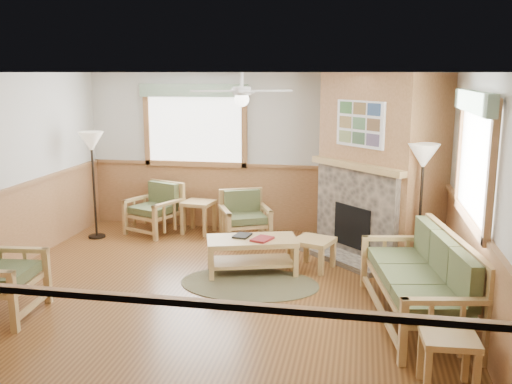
% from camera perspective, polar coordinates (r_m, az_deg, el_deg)
% --- Properties ---
extents(floor, '(6.00, 6.00, 0.01)m').
position_cam_1_polar(floor, '(7.30, -4.17, -9.92)').
color(floor, brown).
rests_on(floor, ground).
extents(ceiling, '(6.00, 6.00, 0.01)m').
position_cam_1_polar(ceiling, '(6.78, -4.52, 11.84)').
color(ceiling, white).
rests_on(ceiling, floor).
extents(wall_back, '(6.00, 0.02, 2.70)m').
position_cam_1_polar(wall_back, '(9.80, 0.19, 3.95)').
color(wall_back, silver).
rests_on(wall_back, floor).
extents(wall_front, '(6.00, 0.02, 2.70)m').
position_cam_1_polar(wall_front, '(4.18, -15.06, -7.38)').
color(wall_front, silver).
rests_on(wall_front, floor).
extents(wall_right, '(0.02, 6.00, 2.70)m').
position_cam_1_polar(wall_right, '(6.79, 20.92, -0.38)').
color(wall_right, silver).
rests_on(wall_right, floor).
extents(wainscot, '(6.00, 6.00, 1.10)m').
position_cam_1_polar(wainscot, '(7.11, -4.24, -5.76)').
color(wainscot, '#9C6B40').
rests_on(wainscot, floor).
extents(fireplace, '(3.11, 3.11, 2.70)m').
position_cam_1_polar(fireplace, '(8.70, 12.43, 2.67)').
color(fireplace, '#9C6B40').
rests_on(fireplace, floor).
extents(window_back, '(1.90, 0.16, 1.50)m').
position_cam_1_polar(window_back, '(9.93, -6.22, 10.82)').
color(window_back, white).
rests_on(window_back, wall_back).
extents(window_right, '(0.16, 1.90, 1.50)m').
position_cam_1_polar(window_right, '(6.46, 21.65, 9.55)').
color(window_right, white).
rests_on(window_right, wall_right).
extents(ceiling_fan, '(1.59, 1.59, 0.36)m').
position_cam_1_polar(ceiling_fan, '(7.00, -1.44, 11.55)').
color(ceiling_fan, white).
rests_on(ceiling_fan, ceiling).
extents(sofa, '(2.22, 1.22, 0.96)m').
position_cam_1_polar(sofa, '(6.56, 15.82, -8.36)').
color(sofa, tan).
rests_on(sofa, floor).
extents(armchair_back_left, '(1.00, 1.00, 0.85)m').
position_cam_1_polar(armchair_back_left, '(9.86, -10.16, -1.65)').
color(armchair_back_left, tan).
rests_on(armchair_back_left, floor).
extents(armchair_back_right, '(0.97, 0.97, 0.82)m').
position_cam_1_polar(armchair_back_right, '(9.20, -1.08, -2.54)').
color(armchair_back_right, tan).
rests_on(armchair_back_right, floor).
extents(coffee_table, '(1.34, 0.94, 0.49)m').
position_cam_1_polar(coffee_table, '(7.85, -0.41, -6.37)').
color(coffee_table, tan).
rests_on(coffee_table, floor).
extents(end_table_chairs, '(0.56, 0.55, 0.55)m').
position_cam_1_polar(end_table_chairs, '(9.79, -5.76, -2.51)').
color(end_table_chairs, tan).
rests_on(end_table_chairs, floor).
extents(end_table_sofa, '(0.49, 0.47, 0.52)m').
position_cam_1_polar(end_table_sofa, '(5.35, 18.61, -15.92)').
color(end_table_sofa, tan).
rests_on(end_table_sofa, floor).
extents(footstool, '(0.64, 0.64, 0.44)m').
position_cam_1_polar(footstool, '(8.04, 5.78, -6.17)').
color(footstool, tan).
rests_on(footstool, floor).
extents(braided_rug, '(2.23, 2.23, 0.01)m').
position_cam_1_polar(braided_rug, '(7.51, -0.66, -9.14)').
color(braided_rug, brown).
rests_on(braided_rug, floor).
extents(floor_lamp_left, '(0.41, 0.41, 1.77)m').
position_cam_1_polar(floor_lamp_left, '(9.72, -15.91, 0.66)').
color(floor_lamp_left, black).
rests_on(floor_lamp_left, floor).
extents(floor_lamp_right, '(0.51, 0.51, 1.80)m').
position_cam_1_polar(floor_lamp_right, '(7.88, 16.11, -1.80)').
color(floor_lamp_right, black).
rests_on(floor_lamp_right, floor).
extents(book_red, '(0.31, 0.36, 0.03)m').
position_cam_1_polar(book_red, '(7.69, 0.61, -4.62)').
color(book_red, maroon).
rests_on(book_red, coffee_table).
extents(book_dark, '(0.24, 0.30, 0.02)m').
position_cam_1_polar(book_dark, '(7.86, -1.39, -4.29)').
color(book_dark, black).
rests_on(book_dark, coffee_table).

